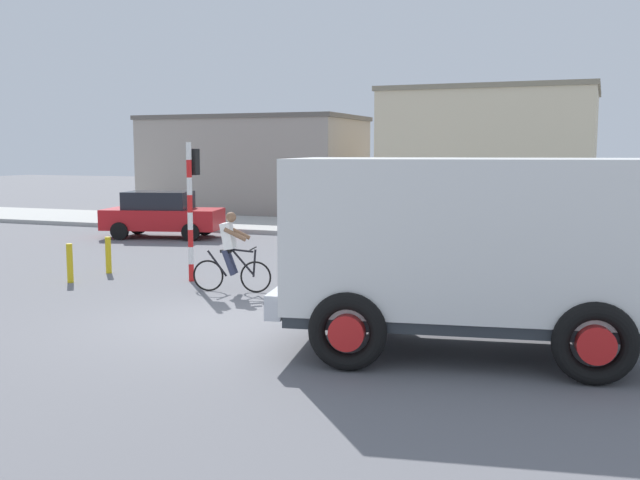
{
  "coord_description": "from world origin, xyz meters",
  "views": [
    {
      "loc": [
        6.21,
        -11.28,
        3.02
      ],
      "look_at": [
        0.87,
        2.5,
        1.2
      ],
      "focal_mm": 41.07,
      "sensor_mm": 36.0,
      "label": 1
    }
  ],
  "objects_px": {
    "pedestrian_near_kerb": "(317,220)",
    "bollard_near": "(70,263)",
    "traffic_light_pole": "(191,192)",
    "bollard_far": "(108,255)",
    "truck_foreground": "(467,242)",
    "cyclist": "(231,252)",
    "car_red_near": "(162,214)"
  },
  "relations": [
    {
      "from": "cyclist",
      "to": "bollard_far",
      "type": "distance_m",
      "value": 4.13
    },
    {
      "from": "pedestrian_near_kerb",
      "to": "bollard_far",
      "type": "distance_m",
      "value": 7.1
    },
    {
      "from": "car_red_near",
      "to": "pedestrian_near_kerb",
      "type": "relative_size",
      "value": 2.65
    },
    {
      "from": "cyclist",
      "to": "pedestrian_near_kerb",
      "type": "distance_m",
      "value": 7.54
    },
    {
      "from": "truck_foreground",
      "to": "bollard_near",
      "type": "distance_m",
      "value": 9.88
    },
    {
      "from": "truck_foreground",
      "to": "car_red_near",
      "type": "relative_size",
      "value": 1.34
    },
    {
      "from": "truck_foreground",
      "to": "car_red_near",
      "type": "distance_m",
      "value": 16.43
    },
    {
      "from": "cyclist",
      "to": "traffic_light_pole",
      "type": "distance_m",
      "value": 2.11
    },
    {
      "from": "cyclist",
      "to": "bollard_near",
      "type": "xyz_separation_m",
      "value": [
        -3.97,
        -0.35,
        -0.41
      ]
    },
    {
      "from": "truck_foreground",
      "to": "bollard_near",
      "type": "bearing_deg",
      "value": 164.9
    },
    {
      "from": "traffic_light_pole",
      "to": "bollard_far",
      "type": "xyz_separation_m",
      "value": [
        -2.49,
        0.15,
        -1.62
      ]
    },
    {
      "from": "traffic_light_pole",
      "to": "car_red_near",
      "type": "relative_size",
      "value": 0.75
    },
    {
      "from": "cyclist",
      "to": "pedestrian_near_kerb",
      "type": "xyz_separation_m",
      "value": [
        -0.97,
        7.47,
        -0.02
      ]
    },
    {
      "from": "pedestrian_near_kerb",
      "to": "bollard_far",
      "type": "xyz_separation_m",
      "value": [
        -3.01,
        -6.42,
        -0.4
      ]
    },
    {
      "from": "traffic_light_pole",
      "to": "pedestrian_near_kerb",
      "type": "distance_m",
      "value": 6.7
    },
    {
      "from": "truck_foreground",
      "to": "car_red_near",
      "type": "height_order",
      "value": "truck_foreground"
    },
    {
      "from": "bollard_near",
      "to": "bollard_far",
      "type": "distance_m",
      "value": 1.4
    },
    {
      "from": "pedestrian_near_kerb",
      "to": "bollard_near",
      "type": "relative_size",
      "value": 1.8
    },
    {
      "from": "truck_foreground",
      "to": "cyclist",
      "type": "bearing_deg",
      "value": 152.15
    },
    {
      "from": "cyclist",
      "to": "car_red_near",
      "type": "distance_m",
      "value": 10.46
    },
    {
      "from": "pedestrian_near_kerb",
      "to": "bollard_near",
      "type": "xyz_separation_m",
      "value": [
        -3.01,
        -7.82,
        -0.4
      ]
    },
    {
      "from": "truck_foreground",
      "to": "cyclist",
      "type": "height_order",
      "value": "truck_foreground"
    },
    {
      "from": "car_red_near",
      "to": "bollard_far",
      "type": "relative_size",
      "value": 4.77
    },
    {
      "from": "pedestrian_near_kerb",
      "to": "bollard_far",
      "type": "height_order",
      "value": "pedestrian_near_kerb"
    },
    {
      "from": "bollard_far",
      "to": "car_red_near",
      "type": "bearing_deg",
      "value": 113.23
    },
    {
      "from": "traffic_light_pole",
      "to": "car_red_near",
      "type": "xyz_separation_m",
      "value": [
        -5.41,
        6.96,
        -1.25
      ]
    },
    {
      "from": "bollard_near",
      "to": "car_red_near",
      "type": "bearing_deg",
      "value": 109.6
    },
    {
      "from": "bollard_far",
      "to": "truck_foreground",
      "type": "bearing_deg",
      "value": -22.67
    },
    {
      "from": "bollard_near",
      "to": "truck_foreground",
      "type": "bearing_deg",
      "value": -15.1
    },
    {
      "from": "car_red_near",
      "to": "bollard_far",
      "type": "xyz_separation_m",
      "value": [
        2.92,
        -6.81,
        -0.37
      ]
    },
    {
      "from": "traffic_light_pole",
      "to": "car_red_near",
      "type": "bearing_deg",
      "value": 127.86
    },
    {
      "from": "pedestrian_near_kerb",
      "to": "bollard_near",
      "type": "height_order",
      "value": "pedestrian_near_kerb"
    }
  ]
}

